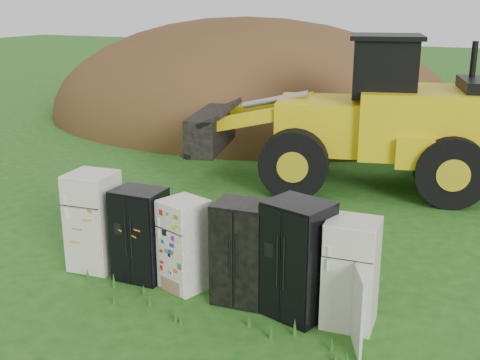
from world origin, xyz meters
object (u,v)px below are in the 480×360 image
object	(u,v)px
fridge_leftmost	(94,221)
fridge_dark_mid	(242,252)
fridge_black_side	(140,234)
fridge_open_door	(351,273)
wheel_loader	(342,112)
fridge_black_right	(297,259)
fridge_sticker	(185,244)

from	to	relation	value
fridge_leftmost	fridge_dark_mid	size ratio (longest dim) A/B	1.07
fridge_leftmost	fridge_dark_mid	xyz separation A→B (m)	(2.99, 0.02, -0.06)
fridge_black_side	fridge_open_door	distance (m)	3.78
fridge_leftmost	fridge_open_door	size ratio (longest dim) A/B	1.08
fridge_leftmost	wheel_loader	xyz separation A→B (m)	(2.53, 7.03, 1.07)
fridge_black_right	wheel_loader	bearing A→B (deg)	117.50
fridge_leftmost	fridge_open_door	world-z (taller)	fridge_leftmost
fridge_sticker	wheel_loader	distance (m)	7.15
fridge_sticker	fridge_black_right	xyz separation A→B (m)	(2.04, -0.04, 0.14)
fridge_open_door	wheel_loader	distance (m)	7.44
fridge_black_right	fridge_open_door	distance (m)	0.84
fridge_leftmost	fridge_black_side	bearing A→B (deg)	-5.71
fridge_leftmost	wheel_loader	world-z (taller)	wheel_loader
fridge_dark_mid	wheel_loader	bearing A→B (deg)	88.57
fridge_sticker	fridge_black_right	size ratio (longest dim) A/B	0.85
wheel_loader	fridge_dark_mid	bearing A→B (deg)	-101.07
fridge_black_side	fridge_leftmost	bearing A→B (deg)	178.04
fridge_dark_mid	fridge_black_side	bearing A→B (deg)	175.21
fridge_dark_mid	fridge_open_door	bearing A→B (deg)	-4.38
fridge_black_side	fridge_black_right	size ratio (longest dim) A/B	0.88
fridge_leftmost	fridge_open_door	bearing A→B (deg)	-5.55
fridge_black_side	fridge_black_right	bearing A→B (deg)	-2.91
fridge_dark_mid	wheel_loader	distance (m)	7.12
fridge_dark_mid	fridge_black_right	distance (m)	0.98
fridge_leftmost	fridge_black_side	distance (m)	1.02
fridge_sticker	fridge_open_door	distance (m)	2.88
fridge_black_side	fridge_sticker	distance (m)	0.90
fridge_black_side	fridge_open_door	bearing A→B (deg)	-1.77
fridge_black_side	fridge_open_door	size ratio (longest dim) A/B	0.98
fridge_dark_mid	fridge_open_door	xyz separation A→B (m)	(1.81, 0.02, -0.01)
fridge_black_right	wheel_loader	size ratio (longest dim) A/B	0.23
fridge_open_door	wheel_loader	xyz separation A→B (m)	(-2.26, 6.99, 1.13)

